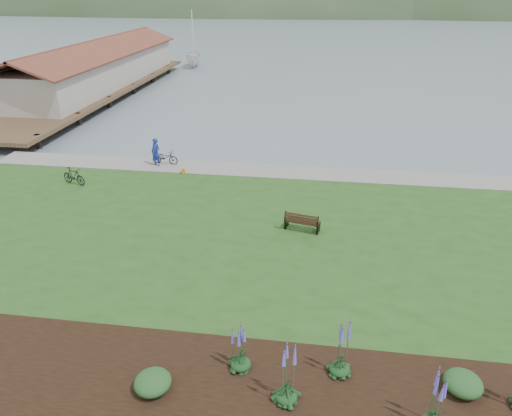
{
  "coord_description": "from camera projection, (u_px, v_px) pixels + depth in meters",
  "views": [
    {
      "loc": [
        3.19,
        -18.69,
        10.67
      ],
      "look_at": [
        0.57,
        0.0,
        1.3
      ],
      "focal_mm": 32.0,
      "sensor_mm": 36.0,
      "label": 1
    }
  ],
  "objects": [
    {
      "name": "far_hillside",
      "position": [
        371.0,
        14.0,
        170.02
      ],
      "size": [
        580.0,
        80.0,
        38.0
      ],
      "primitive_type": null,
      "color": "#37532E",
      "rests_on": "ground"
    },
    {
      "name": "shrub_2",
      "position": [
        463.0,
        383.0,
        12.62
      ],
      "size": [
        1.07,
        1.07,
        0.53
      ],
      "primitive_type": "ellipsoid",
      "color": "#1E4C21",
      "rests_on": "garden_bed"
    },
    {
      "name": "bicycle_a",
      "position": [
        165.0,
        157.0,
        28.5
      ],
      "size": [
        0.73,
        1.72,
        0.88
      ],
      "primitive_type": "imported",
      "rotation": [
        0.0,
        0.0,
        1.48
      ],
      "color": "black",
      "rests_on": "lawn"
    },
    {
      "name": "shrub_0",
      "position": [
        153.0,
        382.0,
        12.66
      ],
      "size": [
        1.05,
        1.05,
        0.52
      ],
      "primitive_type": "ellipsoid",
      "color": "#1E4C21",
      "rests_on": "garden_bed"
    },
    {
      "name": "echium_1",
      "position": [
        341.0,
        350.0,
        12.92
      ],
      "size": [
        0.62,
        0.62,
        2.26
      ],
      "color": "#143919",
      "rests_on": "garden_bed"
    },
    {
      "name": "park_bench",
      "position": [
        302.0,
        221.0,
        20.78
      ],
      "size": [
        1.67,
        0.96,
        0.97
      ],
      "rotation": [
        0.0,
        0.0,
        -0.22
      ],
      "color": "#311F13",
      "rests_on": "lawn"
    },
    {
      "name": "shoreline_path",
      "position": [
        262.0,
        170.0,
        27.65
      ],
      "size": [
        34.0,
        2.2,
        0.03
      ],
      "primitive_type": "cube",
      "color": "gray",
      "rests_on": "lawn"
    },
    {
      "name": "lawn",
      "position": [
        237.0,
        250.0,
        19.86
      ],
      "size": [
        34.0,
        20.0,
        0.4
      ],
      "primitive_type": "cube",
      "color": "#244E1B",
      "rests_on": "ground"
    },
    {
      "name": "bicycle_b",
      "position": [
        74.0,
        176.0,
        25.61
      ],
      "size": [
        0.98,
        1.67,
        0.97
      ],
      "primitive_type": "imported",
      "rotation": [
        0.0,
        0.0,
        1.23
      ],
      "color": "black",
      "rests_on": "lawn"
    },
    {
      "name": "ground",
      "position": [
        244.0,
        232.0,
        21.72
      ],
      "size": [
        600.0,
        600.0,
        0.0
      ],
      "primitive_type": "plane",
      "color": "slate",
      "rests_on": "ground"
    },
    {
      "name": "pannier",
      "position": [
        183.0,
        171.0,
        27.25
      ],
      "size": [
        0.27,
        0.34,
        0.33
      ],
      "primitive_type": "cube",
      "rotation": [
        0.0,
        0.0,
        0.26
      ],
      "color": "orange",
      "rests_on": "lawn"
    },
    {
      "name": "echium_2",
      "position": [
        436.0,
        407.0,
        11.29
      ],
      "size": [
        0.62,
        0.62,
        1.96
      ],
      "color": "#143919",
      "rests_on": "garden_bed"
    },
    {
      "name": "echium_0",
      "position": [
        287.0,
        377.0,
        12.05
      ],
      "size": [
        0.62,
        0.62,
        2.27
      ],
      "color": "#143919",
      "rests_on": "garden_bed"
    },
    {
      "name": "pier_pavilion",
      "position": [
        97.0,
        68.0,
        47.43
      ],
      "size": [
        8.0,
        36.0,
        5.4
      ],
      "color": "#4C3826",
      "rests_on": "ground"
    },
    {
      "name": "person",
      "position": [
        156.0,
        150.0,
        27.96
      ],
      "size": [
        0.89,
        0.77,
        2.06
      ],
      "primitive_type": "imported",
      "rotation": [
        0.0,
        0.0,
        -0.41
      ],
      "color": "#22309E",
      "rests_on": "lawn"
    },
    {
      "name": "garden_bed",
      "position": [
        294.0,
        400.0,
        12.47
      ],
      "size": [
        24.0,
        4.4,
        0.04
      ],
      "primitive_type": "cube",
      "color": "black",
      "rests_on": "lawn"
    },
    {
      "name": "sailboat",
      "position": [
        195.0,
        67.0,
        63.73
      ],
      "size": [
        10.36,
        10.49,
        23.52
      ],
      "primitive_type": "imported",
      "rotation": [
        0.0,
        0.0,
        0.17
      ],
      "color": "silver",
      "rests_on": "ground"
    },
    {
      "name": "echium_4",
      "position": [
        240.0,
        349.0,
        13.16
      ],
      "size": [
        0.62,
        0.62,
        1.84
      ],
      "color": "#143919",
      "rests_on": "garden_bed"
    }
  ]
}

